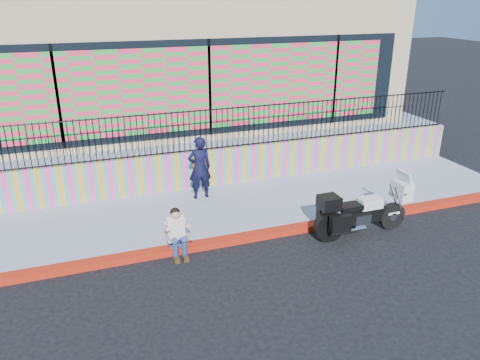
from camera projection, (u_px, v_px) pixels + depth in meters
name	position (u px, v px, depth m)	size (l,w,h in m)	color
ground	(260.00, 238.00, 11.16)	(90.00, 90.00, 0.00)	black
red_curb	(261.00, 235.00, 11.14)	(16.00, 0.30, 0.15)	#A6190B
sidewalk	(238.00, 207.00, 12.58)	(16.00, 3.00, 0.15)	#8891A4
mural_wall	(220.00, 166.00, 13.75)	(16.00, 0.20, 1.10)	#FF438D
metal_fence	(219.00, 129.00, 13.33)	(15.80, 0.04, 1.20)	black
elevated_platform	(181.00, 126.00, 18.25)	(16.00, 10.00, 1.25)	#8891A4
storefront_building	(179.00, 58.00, 17.09)	(14.00, 8.06, 4.00)	tan
police_motorcycle	(361.00, 211.00, 11.09)	(2.43, 0.80, 1.51)	black
police_officer	(200.00, 168.00, 12.70)	(0.64, 0.42, 1.75)	black
seated_man	(178.00, 237.00, 10.27)	(0.54, 0.71, 1.06)	navy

